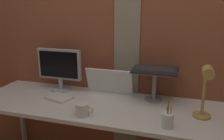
{
  "coord_description": "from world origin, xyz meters",
  "views": [
    {
      "loc": [
        0.44,
        -1.56,
        1.48
      ],
      "look_at": [
        -0.06,
        0.11,
        0.99
      ],
      "focal_mm": 37.59,
      "sensor_mm": 36.0,
      "label": 1
    }
  ],
  "objects_px": {
    "laptop": "(156,62)",
    "desk_lamp": "(206,87)",
    "pen_cup": "(167,120)",
    "coffee_mug": "(83,109)",
    "monitor": "(59,67)",
    "whiteboard_panel": "(109,81)"
  },
  "relations": [
    {
      "from": "monitor",
      "to": "whiteboard_panel",
      "type": "distance_m",
      "value": 0.46
    },
    {
      "from": "monitor",
      "to": "laptop",
      "type": "xyz_separation_m",
      "value": [
        0.82,
        0.07,
        0.08
      ]
    },
    {
      "from": "pen_cup",
      "to": "coffee_mug",
      "type": "relative_size",
      "value": 1.4
    },
    {
      "from": "laptop",
      "to": "desk_lamp",
      "type": "bearing_deg",
      "value": -42.37
    },
    {
      "from": "whiteboard_panel",
      "to": "coffee_mug",
      "type": "relative_size",
      "value": 3.12
    },
    {
      "from": "laptop",
      "to": "whiteboard_panel",
      "type": "relative_size",
      "value": 0.87
    },
    {
      "from": "pen_cup",
      "to": "monitor",
      "type": "bearing_deg",
      "value": 157.07
    },
    {
      "from": "monitor",
      "to": "whiteboard_panel",
      "type": "height_order",
      "value": "monitor"
    },
    {
      "from": "desk_lamp",
      "to": "pen_cup",
      "type": "xyz_separation_m",
      "value": [
        -0.21,
        -0.16,
        -0.18
      ]
    },
    {
      "from": "laptop",
      "to": "coffee_mug",
      "type": "relative_size",
      "value": 2.71
    },
    {
      "from": "desk_lamp",
      "to": "coffee_mug",
      "type": "bearing_deg",
      "value": -168.46
    },
    {
      "from": "whiteboard_panel",
      "to": "desk_lamp",
      "type": "bearing_deg",
      "value": -21.16
    },
    {
      "from": "whiteboard_panel",
      "to": "coffee_mug",
      "type": "distance_m",
      "value": 0.45
    },
    {
      "from": "laptop",
      "to": "pen_cup",
      "type": "distance_m",
      "value": 0.55
    },
    {
      "from": "monitor",
      "to": "pen_cup",
      "type": "bearing_deg",
      "value": -22.93
    },
    {
      "from": "laptop",
      "to": "whiteboard_panel",
      "type": "bearing_deg",
      "value": -174.75
    },
    {
      "from": "monitor",
      "to": "pen_cup",
      "type": "distance_m",
      "value": 1.05
    },
    {
      "from": "pen_cup",
      "to": "coffee_mug",
      "type": "xyz_separation_m",
      "value": [
        -0.57,
        -0.0,
        -0.01
      ]
    },
    {
      "from": "monitor",
      "to": "coffee_mug",
      "type": "bearing_deg",
      "value": -46.17
    },
    {
      "from": "whiteboard_panel",
      "to": "monitor",
      "type": "bearing_deg",
      "value": -175.28
    },
    {
      "from": "monitor",
      "to": "laptop",
      "type": "height_order",
      "value": "laptop"
    },
    {
      "from": "desk_lamp",
      "to": "coffee_mug",
      "type": "relative_size",
      "value": 2.94
    }
  ]
}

